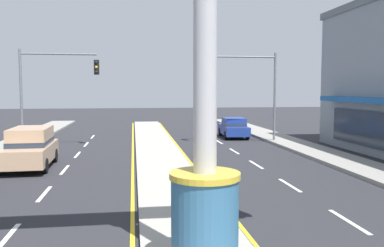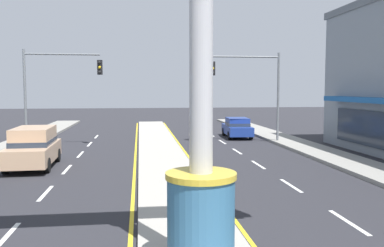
% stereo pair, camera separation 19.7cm
% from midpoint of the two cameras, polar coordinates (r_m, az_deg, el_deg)
% --- Properties ---
extents(median_strip, '(2.56, 52.00, 0.14)m').
position_cam_midpoint_polar(median_strip, '(19.71, -3.44, -5.87)').
color(median_strip, '#A39E93').
rests_on(median_strip, ground).
extents(sidewalk_right, '(2.51, 60.00, 0.18)m').
position_cam_midpoint_polar(sidewalk_right, '(20.54, 23.46, -5.77)').
color(sidewalk_right, gray).
rests_on(sidewalk_right, ground).
extents(lane_markings, '(9.30, 52.00, 0.01)m').
position_cam_midpoint_polar(lane_markings, '(18.39, -3.15, -6.85)').
color(lane_markings, silver).
rests_on(lane_markings, ground).
extents(district_sign, '(7.58, 1.43, 8.19)m').
position_cam_midpoint_polar(district_sign, '(8.06, 2.00, 8.42)').
color(district_sign, '#33668C').
rests_on(district_sign, median_strip).
extents(traffic_light_left_side, '(4.86, 0.46, 6.20)m').
position_cam_midpoint_polar(traffic_light_left_side, '(27.12, -18.51, 5.68)').
color(traffic_light_left_side, slate).
rests_on(traffic_light_left_side, ground).
extents(traffic_light_right_side, '(4.86, 0.46, 6.20)m').
position_cam_midpoint_polar(traffic_light_right_side, '(28.23, 8.78, 5.83)').
color(traffic_light_right_side, slate).
rests_on(traffic_light_right_side, ground).
extents(suv_far_right_lane, '(2.09, 4.66, 1.90)m').
position_cam_midpoint_polar(suv_far_right_lane, '(20.84, -20.98, -3.05)').
color(suv_far_right_lane, tan).
rests_on(suv_far_right_lane, ground).
extents(sedan_near_left_lane, '(2.02, 4.39, 1.53)m').
position_cam_midpoint_polar(sedan_near_left_lane, '(31.60, 6.48, -0.54)').
color(sedan_near_left_lane, navy).
rests_on(sedan_near_left_lane, ground).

